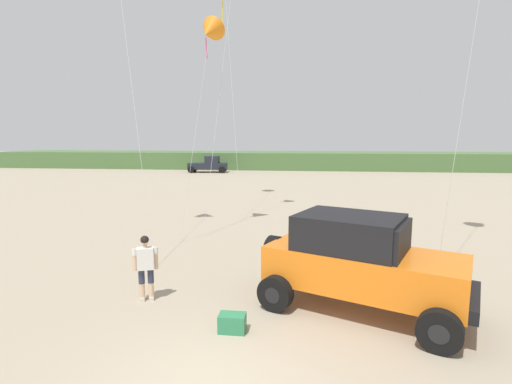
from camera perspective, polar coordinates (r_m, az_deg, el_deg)
name	(u,v)px	position (r m, az deg, el deg)	size (l,w,h in m)	color
dune_ridge	(320,160)	(53.49, 9.48, 4.67)	(90.00, 9.44, 2.22)	#4C703D
jeep	(360,261)	(9.37, 15.21, -9.85)	(5.00, 3.89, 2.26)	orange
person_watching	(146,264)	(10.03, -16.09, -10.30)	(0.59, 0.41, 1.67)	#DBB28E
cooler_box	(232,323)	(8.50, -3.56, -18.85)	(0.56, 0.36, 0.38)	#2D7F51
distant_pickup	(209,165)	(46.89, -7.03, 4.07)	(4.75, 2.74, 1.98)	#1E232D
kite_yellow_diamond	(210,32)	(17.14, -6.90, 22.58)	(1.59, 2.86, 9.13)	orange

